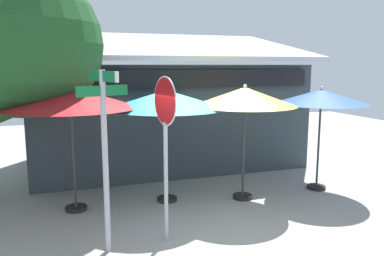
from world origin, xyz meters
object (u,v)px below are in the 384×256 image
object	(u,v)px
patio_umbrella_royal_blue_far_right	(321,98)
patio_umbrella_mustard_right	(245,97)
stop_sign	(165,127)
patio_umbrella_teal_center	(166,100)
street_sign_post	(105,143)
patio_umbrella_crimson_left	(71,98)

from	to	relation	value
patio_umbrella_royal_blue_far_right	patio_umbrella_mustard_right	bearing A→B (deg)	-178.90
stop_sign	patio_umbrella_royal_blue_far_right	world-z (taller)	stop_sign
patio_umbrella_royal_blue_far_right	patio_umbrella_teal_center	bearing A→B (deg)	174.58
street_sign_post	patio_umbrella_teal_center	bearing A→B (deg)	52.46
stop_sign	patio_umbrella_teal_center	world-z (taller)	stop_sign
patio_umbrella_teal_center	patio_umbrella_royal_blue_far_right	size ratio (longest dim) A/B	1.02
patio_umbrella_mustard_right	patio_umbrella_royal_blue_far_right	size ratio (longest dim) A/B	1.03
street_sign_post	patio_umbrella_crimson_left	world-z (taller)	street_sign_post
street_sign_post	stop_sign	world-z (taller)	street_sign_post
street_sign_post	patio_umbrella_mustard_right	bearing A→B (deg)	26.31
patio_umbrella_mustard_right	patio_umbrella_royal_blue_far_right	distance (m)	2.01
patio_umbrella_mustard_right	patio_umbrella_royal_blue_far_right	world-z (taller)	patio_umbrella_mustard_right
street_sign_post	patio_umbrella_crimson_left	xyz separation A→B (m)	(-0.44, 2.02, 0.55)
patio_umbrella_crimson_left	patio_umbrella_royal_blue_far_right	distance (m)	5.63
stop_sign	patio_umbrella_teal_center	distance (m)	1.96
stop_sign	patio_umbrella_royal_blue_far_right	size ratio (longest dim) A/B	1.13
street_sign_post	patio_umbrella_teal_center	world-z (taller)	street_sign_post
stop_sign	patio_umbrella_teal_center	size ratio (longest dim) A/B	1.10
patio_umbrella_crimson_left	patio_umbrella_teal_center	xyz separation A→B (m)	(1.94, -0.07, -0.09)
street_sign_post	patio_umbrella_crimson_left	size ratio (longest dim) A/B	1.09
patio_umbrella_crimson_left	patio_umbrella_royal_blue_far_right	bearing A→B (deg)	-4.25
street_sign_post	patio_umbrella_crimson_left	bearing A→B (deg)	102.33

